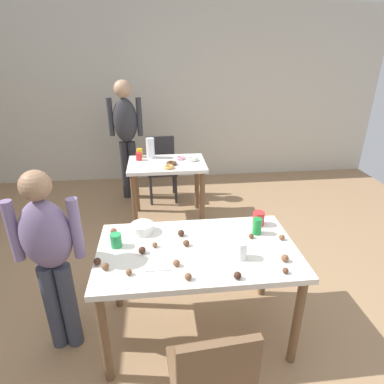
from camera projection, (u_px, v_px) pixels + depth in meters
The scene contains 36 objects.
ground_plane at pixel (209, 318), 2.62m from camera, with size 6.40×6.40×0.00m, color #9E7A56.
wall_back at pixel (178, 96), 4.98m from camera, with size 6.40×0.10×2.60m, color beige.
dining_table_near at pixel (197, 260), 2.25m from camera, with size 1.36×0.79×0.75m.
dining_table_far at pixel (167, 173), 3.89m from camera, with size 0.91×0.62×0.75m.
chair_near_table at pixel (212, 380), 1.61m from camera, with size 0.43×0.43×0.87m.
chair_far_table at pixel (162, 164), 4.53m from camera, with size 0.42×0.42×0.87m.
person_girl_near at pixel (50, 252), 2.08m from camera, with size 0.45×0.21×1.36m.
person_adult_far at pixel (126, 130), 4.32m from camera, with size 0.46×0.24×1.62m.
mixing_bowl at pixel (142, 228), 2.39m from camera, with size 0.16×0.16×0.07m, color white.
soda_can at pixel (257, 226), 2.36m from camera, with size 0.07×0.07×0.12m, color #198438.
fork_near at pixel (157, 270), 1.99m from camera, with size 0.17×0.02×0.01m, color silver.
cup_near_0 at pixel (258, 218), 2.48m from camera, with size 0.09×0.09×0.11m, color red.
cup_near_1 at pixel (116, 240), 2.21m from camera, with size 0.08×0.08×0.09m, color green.
cup_near_2 at pixel (241, 250), 2.09m from camera, with size 0.08×0.08×0.12m, color white.
cake_ball_0 at pixel (282, 237), 2.30m from camera, with size 0.04×0.04×0.04m, color brown.
cake_ball_1 at pixel (251, 236), 2.32m from camera, with size 0.04×0.04×0.04m, color brown.
cake_ball_2 at pixel (142, 250), 2.15m from camera, with size 0.05×0.05×0.05m, color #3D2319.
cake_ball_3 at pixel (285, 271), 1.96m from camera, with size 0.04×0.04×0.04m, color brown.
cake_ball_4 at pixel (129, 272), 1.95m from camera, with size 0.04×0.04×0.04m, color brown.
cake_ball_5 at pixel (114, 231), 2.37m from camera, with size 0.05×0.05×0.05m, color brown.
cake_ball_6 at pixel (285, 258), 2.07m from camera, with size 0.05×0.05×0.05m, color brown.
cake_ball_7 at pixel (97, 261), 2.04m from camera, with size 0.05×0.05×0.05m, color #3D2319.
cake_ball_8 at pixel (155, 245), 2.22m from camera, with size 0.04×0.04×0.04m, color brown.
cake_ball_9 at pixel (105, 266), 1.99m from camera, with size 0.05×0.05×0.05m, color brown.
cake_ball_10 at pixel (181, 233), 2.34m from camera, with size 0.05×0.05×0.05m, color #3D2319.
cake_ball_11 at pixel (176, 263), 2.03m from camera, with size 0.04×0.04×0.04m, color brown.
cake_ball_12 at pixel (186, 243), 2.23m from camera, with size 0.05×0.05×0.05m, color brown.
cake_ball_13 at pixel (188, 276), 1.91m from camera, with size 0.04×0.04×0.04m, color brown.
cake_ball_14 at pixel (237, 275), 1.91m from camera, with size 0.05×0.05×0.05m, color #3D2319.
pitcher_far at pixel (150, 148), 3.95m from camera, with size 0.10×0.10×0.24m, color white.
cup_far_0 at pixel (139, 157), 3.89m from camera, with size 0.07×0.07×0.09m, color red.
cup_far_1 at pixel (140, 153), 4.00m from camera, with size 0.07×0.07×0.11m, color yellow.
donut_far_0 at pixel (169, 167), 3.64m from camera, with size 0.12×0.12×0.03m, color gold.
donut_far_1 at pixel (180, 158), 3.93m from camera, with size 0.11×0.11×0.03m, color pink.
donut_far_2 at pixel (192, 159), 3.88m from camera, with size 0.14×0.14×0.04m, color white.
donut_far_3 at pixel (172, 163), 3.75m from camera, with size 0.12×0.12×0.04m, color brown.
Camera 1 is at (-0.36, -1.94, 2.01)m, focal length 30.36 mm.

